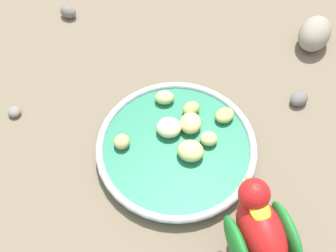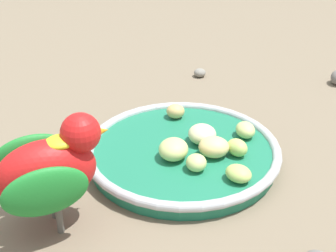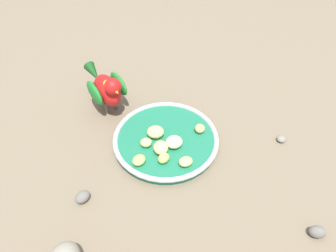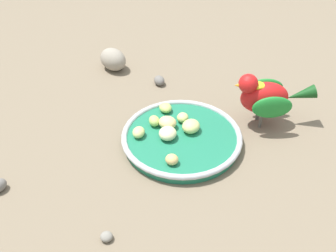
{
  "view_description": "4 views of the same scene",
  "coord_description": "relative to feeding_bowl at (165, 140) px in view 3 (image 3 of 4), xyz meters",
  "views": [
    {
      "loc": [
        -0.3,
        0.14,
        0.6
      ],
      "look_at": [
        0.04,
        0.0,
        0.04
      ],
      "focal_mm": 49.03,
      "sensor_mm": 36.0,
      "label": 1
    },
    {
      "loc": [
        -0.26,
        -0.42,
        0.33
      ],
      "look_at": [
        -0.0,
        0.01,
        0.05
      ],
      "focal_mm": 51.7,
      "sensor_mm": 36.0,
      "label": 2
    },
    {
      "loc": [
        0.38,
        -0.3,
        0.55
      ],
      "look_at": [
        0.0,
        0.01,
        0.04
      ],
      "focal_mm": 34.24,
      "sensor_mm": 36.0,
      "label": 3
    },
    {
      "loc": [
        0.16,
        0.66,
        0.58
      ],
      "look_at": [
        0.04,
        -0.01,
        0.04
      ],
      "focal_mm": 48.08,
      "sensor_mm": 36.0,
      "label": 4
    }
  ],
  "objects": [
    {
      "name": "apple_piece_3",
      "position": [
        -0.02,
        -0.01,
        0.02
      ],
      "size": [
        0.05,
        0.05,
        0.02
      ],
      "primitive_type": "ellipsoid",
      "rotation": [
        0.0,
        0.0,
        0.88
      ],
      "color": "#C6D17A",
      "rests_on": "feeding_bowl"
    },
    {
      "name": "parrot",
      "position": [
        -0.18,
        -0.03,
        0.06
      ],
      "size": [
        0.17,
        0.09,
        0.12
      ],
      "rotation": [
        0.0,
        0.0,
        -0.11
      ],
      "color": "#59544C",
      "rests_on": "ground_plane"
    },
    {
      "name": "apple_piece_2",
      "position": [
        0.03,
        0.07,
        0.01
      ],
      "size": [
        0.03,
        0.03,
        0.02
      ],
      "primitive_type": "ellipsoid",
      "rotation": [
        0.0,
        0.0,
        5.59
      ],
      "color": "tan",
      "rests_on": "feeding_bowl"
    },
    {
      "name": "apple_piece_5",
      "position": [
        0.03,
        0.0,
        0.02
      ],
      "size": [
        0.05,
        0.05,
        0.02
      ],
      "primitive_type": "ellipsoid",
      "rotation": [
        0.0,
        0.0,
        1.19
      ],
      "color": "beige",
      "rests_on": "feeding_bowl"
    },
    {
      "name": "apple_piece_4",
      "position": [
        0.05,
        -0.04,
        0.02
      ],
      "size": [
        0.02,
        0.03,
        0.02
      ],
      "primitive_type": "ellipsoid",
      "rotation": [
        0.0,
        0.0,
        1.66
      ],
      "color": "#B2CC66",
      "rests_on": "feeding_bowl"
    },
    {
      "name": "feeding_bowl",
      "position": [
        0.0,
        0.0,
        0.0
      ],
      "size": [
        0.24,
        0.24,
        0.02
      ],
      "color": "#1E7251",
      "rests_on": "ground_plane"
    },
    {
      "name": "pebble_0",
      "position": [
        0.34,
        0.07,
        -0.0
      ],
      "size": [
        0.04,
        0.04,
        0.02
      ],
      "primitive_type": "ellipsoid",
      "rotation": [
        0.0,
        0.0,
        0.75
      ],
      "color": "slate",
      "rests_on": "ground_plane"
    },
    {
      "name": "pebble_2",
      "position": [
        0.01,
        -0.21,
        -0.0
      ],
      "size": [
        0.03,
        0.03,
        0.02
      ],
      "primitive_type": "ellipsoid",
      "rotation": [
        0.0,
        0.0,
        4.89
      ],
      "color": "slate",
      "rests_on": "ground_plane"
    },
    {
      "name": "apple_piece_7",
      "position": [
        0.02,
        -0.03,
        0.02
      ],
      "size": [
        0.05,
        0.05,
        0.02
      ],
      "primitive_type": "ellipsoid",
      "rotation": [
        0.0,
        0.0,
        5.71
      ],
      "color": "#E5C67F",
      "rests_on": "feeding_bowl"
    },
    {
      "name": "ground_plane",
      "position": [
        -0.01,
        0.0,
        -0.01
      ],
      "size": [
        4.0,
        4.0,
        0.0
      ],
      "primitive_type": "plane",
      "color": "#756651"
    },
    {
      "name": "apple_piece_0",
      "position": [
        0.02,
        -0.08,
        0.01
      ],
      "size": [
        0.03,
        0.04,
        0.02
      ],
      "primitive_type": "ellipsoid",
      "rotation": [
        0.0,
        0.0,
        1.81
      ],
      "color": "#B2CC66",
      "rests_on": "feeding_bowl"
    },
    {
      "name": "apple_piece_1",
      "position": [
        0.08,
        -0.01,
        0.01
      ],
      "size": [
        0.03,
        0.04,
        0.02
      ],
      "primitive_type": "ellipsoid",
      "rotation": [
        0.0,
        0.0,
        1.21
      ],
      "color": "#C6D17A",
      "rests_on": "feeding_bowl"
    },
    {
      "name": "pebble_1",
      "position": [
        0.16,
        0.21,
        -0.01
      ],
      "size": [
        0.02,
        0.02,
        0.01
      ],
      "primitive_type": "ellipsoid",
      "rotation": [
        0.0,
        0.0,
        3.43
      ],
      "color": "gray",
      "rests_on": "ground_plane"
    },
    {
      "name": "apple_piece_6",
      "position": [
        -0.01,
        -0.04,
        0.01
      ],
      "size": [
        0.03,
        0.03,
        0.02
      ],
      "primitive_type": "ellipsoid",
      "rotation": [
        0.0,
        0.0,
        1.13
      ],
      "color": "#C6D17A",
      "rests_on": "feeding_bowl"
    }
  ]
}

